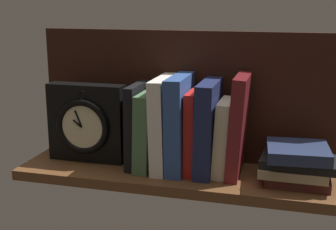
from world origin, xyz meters
TOP-DOWN VIEW (x-y plane):
  - ground_plane at (0.00, 0.00)cm, footprint 83.58×22.16cm
  - back_panel at (0.00, 10.48)cm, footprint 83.58×1.20cm
  - book_black_skeptic at (-12.80, 1.53)cm, footprint 2.53×13.55cm
  - book_green_romantic at (-9.48, 1.53)cm, footprint 4.33×15.81cm
  - book_white_catcher at (-5.59, 1.53)cm, footprint 4.04×16.69cm
  - book_blue_modern at (-1.50, 1.53)cm, footprint 4.47×16.41cm
  - book_red_requiem at (2.06, 1.53)cm, footprint 2.42×13.54cm
  - book_navy_bierce at (5.58, 1.53)cm, footprint 4.34×16.37cm
  - book_cream_twain at (9.48, 1.53)cm, footprint 4.00×12.38cm
  - book_maroon_dawkins at (12.91, 1.53)cm, footprint 4.33×14.38cm
  - framed_clock at (-26.71, 1.18)cm, footprint 20.49×6.00cm
  - book_stack_side at (27.05, -0.93)cm, footprint 18.30×14.59cm

SIDE VIEW (x-z plane):
  - ground_plane at x=0.00cm, z-range -2.50..0.00cm
  - book_stack_side at x=27.05cm, z-range 0.16..9.28cm
  - book_cream_twain at x=9.48cm, z-range -0.06..18.33cm
  - book_green_romantic at x=-9.48cm, z-range -0.05..19.52cm
  - book_red_requiem at x=2.06cm, z-range 0.00..20.33cm
  - framed_clock at x=-26.71cm, z-range -0.07..20.42cm
  - book_black_skeptic at x=-12.80cm, z-range -0.01..21.19cm
  - book_navy_bierce at x=5.58cm, z-range -0.02..22.69cm
  - book_white_catcher at x=-5.59cm, z-range -0.04..23.19cm
  - book_blue_modern at x=-1.50cm, z-range -0.03..23.72cm
  - book_maroon_dawkins at x=12.91cm, z-range -0.06..24.49cm
  - back_panel at x=0.00cm, z-range 0.00..34.02cm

